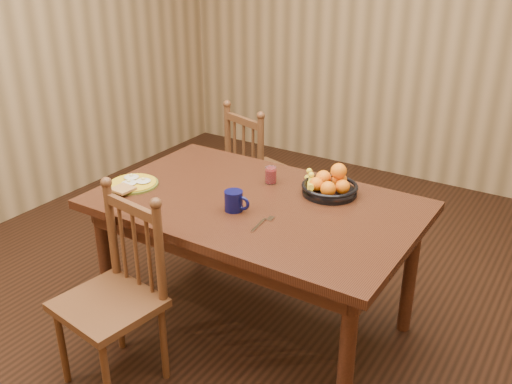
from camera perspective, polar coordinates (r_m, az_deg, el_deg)
The scene contains 10 objects.
room at distance 2.64m, azimuth 0.00°, elevation 10.91°, with size 4.52×5.02×2.72m.
dining_table at distance 2.88m, azimuth 0.00°, elevation -2.44°, with size 1.60×1.00×0.75m.
chair_far at distance 3.96m, azimuth 0.39°, elevation 1.95°, with size 0.52×0.51×0.93m.
chair_near at distance 2.73m, azimuth -13.95°, elevation -10.16°, with size 0.47×0.46×0.93m.
breakfast_plate at distance 3.09m, azimuth -12.22°, elevation 0.84°, with size 0.26×0.29×0.04m.
fork at distance 2.63m, azimuth 0.66°, elevation -3.09°, with size 0.04×0.18×0.00m.
spoon at distance 3.09m, azimuth -12.53°, elevation 0.72°, with size 0.05×0.16×0.01m.
coffee_mug at distance 2.73m, azimuth -2.17°, elevation -0.89°, with size 0.13×0.09×0.10m.
juice_glass at distance 3.04m, azimuth 1.49°, elevation 1.66°, with size 0.06×0.06×0.09m.
fruit_bowl at distance 2.93m, azimuth 7.34°, elevation 0.68°, with size 0.32×0.29×0.17m.
Camera 1 is at (1.38, -2.17, 1.97)m, focal length 40.00 mm.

